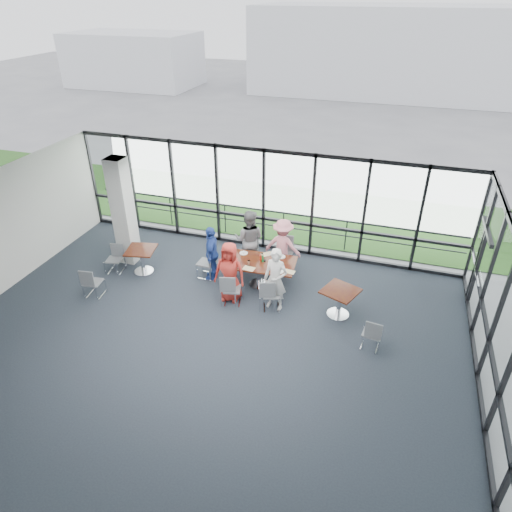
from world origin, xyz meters
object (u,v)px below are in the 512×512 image
(structural_column, at_px, (123,212))
(side_table_right, at_px, (340,295))
(diner_near_right, at_px, (275,280))
(chair_spare_la, at_px, (93,282))
(main_table, at_px, (259,266))
(diner_far_right, at_px, (283,246))
(diner_far_left, at_px, (249,239))
(diner_end, at_px, (212,253))
(chair_spare_r, at_px, (372,333))
(chair_main_fl, at_px, (250,251))
(diner_near_left, at_px, (230,272))
(chair_main_nl, at_px, (232,289))
(chair_main_nr, at_px, (272,294))
(chair_spare_lb, at_px, (114,260))
(side_table_left, at_px, (141,253))
(chair_main_end, at_px, (206,263))
(chair_main_fr, at_px, (284,254))

(structural_column, xyz_separation_m, side_table_right, (6.42, -0.79, -0.98))
(diner_near_right, relative_size, chair_spare_la, 2.01)
(main_table, bearing_deg, diner_far_right, 62.40)
(diner_far_left, bearing_deg, diner_far_right, 179.65)
(diner_near_right, bearing_deg, diner_end, 165.51)
(main_table, relative_size, diner_end, 1.27)
(side_table_right, height_order, diner_far_left, diner_far_left)
(diner_far_right, xyz_separation_m, diner_end, (-1.78, -0.97, -0.01))
(chair_spare_r, bearing_deg, chair_main_fl, 153.69)
(diner_near_left, relative_size, diner_far_left, 0.92)
(chair_main_nl, distance_m, chair_main_nr, 1.04)
(structural_column, distance_m, chair_spare_la, 2.26)
(diner_near_left, xyz_separation_m, diner_near_right, (1.23, -0.01, 0.02))
(diner_near_left, relative_size, chair_spare_la, 1.97)
(diner_far_left, bearing_deg, chair_main_nl, 89.82)
(diner_end, xyz_separation_m, chair_spare_r, (4.56, -1.62, -0.40))
(diner_far_right, relative_size, chair_spare_lb, 1.97)
(structural_column, relative_size, chair_spare_r, 3.95)
(diner_near_right, bearing_deg, chair_main_fl, 132.89)
(side_table_left, height_order, chair_main_end, chair_main_end)
(chair_main_fl, distance_m, chair_main_fr, 1.01)
(structural_column, xyz_separation_m, chair_main_fl, (3.54, 0.82, -1.14))
(chair_spare_la, bearing_deg, structural_column, 84.95)
(structural_column, bearing_deg, main_table, -1.45)
(side_table_left, relative_size, diner_far_right, 0.57)
(side_table_left, relative_size, side_table_right, 0.89)
(side_table_right, xyz_separation_m, diner_near_left, (-2.84, -0.16, 0.21))
(diner_near_left, distance_m, chair_spare_la, 3.66)
(chair_spare_lb, bearing_deg, chair_spare_la, 84.43)
(chair_spare_r, bearing_deg, chair_main_nr, 172.40)
(side_table_left, bearing_deg, chair_main_end, 10.01)
(chair_main_nr, distance_m, chair_main_end, 2.35)
(diner_near_left, bearing_deg, main_table, 55.61)
(side_table_left, bearing_deg, structural_column, 146.06)
(diner_near_right, bearing_deg, chair_spare_la, -161.26)
(chair_main_nr, bearing_deg, chair_main_end, 139.92)
(chair_main_end, xyz_separation_m, chair_spare_lb, (-2.62, -0.58, -0.04))
(diner_near_right, relative_size, diner_far_right, 1.05)
(diner_end, height_order, chair_main_fr, diner_end)
(structural_column, relative_size, chair_main_nr, 3.67)
(structural_column, xyz_separation_m, diner_near_left, (3.58, -0.95, -0.77))
(structural_column, bearing_deg, chair_main_fl, 13.06)
(diner_near_left, distance_m, chair_main_fr, 2.11)
(side_table_left, height_order, chair_spare_r, chair_spare_r)
(diner_near_left, bearing_deg, structural_column, 163.55)
(diner_near_right, bearing_deg, diner_far_right, 106.22)
(chair_main_fr, bearing_deg, side_table_left, 20.18)
(side_table_left, xyz_separation_m, diner_end, (2.04, 0.34, 0.18))
(main_table, height_order, chair_main_end, chair_main_end)
(chair_main_nl, distance_m, chair_spare_r, 3.66)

